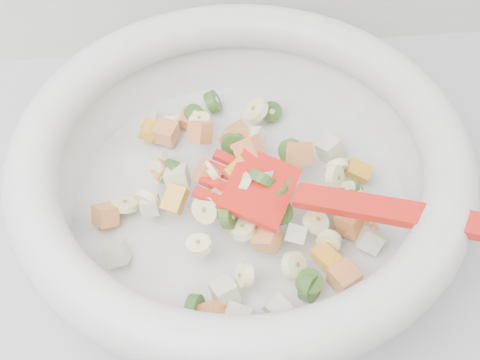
{
  "coord_description": "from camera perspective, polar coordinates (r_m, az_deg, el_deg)",
  "views": [
    {
      "loc": [
        -0.03,
        1.11,
        1.39
      ],
      "look_at": [
        0.01,
        1.47,
        0.95
      ],
      "focal_mm": 45.0,
      "sensor_mm": 36.0,
      "label": 1
    }
  ],
  "objects": [
    {
      "name": "mixing_bowl",
      "position": [
        0.56,
        0.05,
        0.9
      ],
      "size": [
        0.46,
        0.42,
        0.12
      ],
      "color": "silver",
      "rests_on": "counter"
    }
  ]
}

